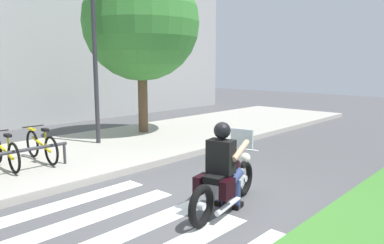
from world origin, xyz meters
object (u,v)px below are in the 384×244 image
(street_lamp, at_px, (95,47))
(tree_near_rack, at_px, (141,23))
(bicycle_3, at_px, (5,152))
(rider, at_px, (223,161))
(motorcycle, at_px, (225,182))
(bicycle_4, at_px, (41,146))

(street_lamp, height_order, tree_near_rack, tree_near_rack)
(street_lamp, bearing_deg, bicycle_3, -164.22)
(rider, distance_m, bicycle_3, 4.76)
(motorcycle, relative_size, bicycle_3, 1.26)
(rider, relative_size, tree_near_rack, 0.27)
(tree_near_rack, bearing_deg, street_lamp, -168.35)
(street_lamp, bearing_deg, bicycle_4, -158.43)
(rider, height_order, street_lamp, street_lamp)
(motorcycle, bearing_deg, rider, -171.22)
(rider, distance_m, street_lamp, 5.70)
(motorcycle, xyz_separation_m, street_lamp, (1.05, 5.23, 2.30))
(street_lamp, bearing_deg, rider, -102.15)
(bicycle_3, height_order, street_lamp, street_lamp)
(rider, xyz_separation_m, street_lamp, (1.13, 5.24, 1.94))
(bicycle_3, distance_m, street_lamp, 3.62)
(bicycle_4, bearing_deg, rider, -79.59)
(rider, height_order, bicycle_3, rider)
(bicycle_3, relative_size, street_lamp, 0.36)
(bicycle_4, height_order, tree_near_rack, tree_near_rack)
(motorcycle, bearing_deg, street_lamp, 78.64)
(bicycle_4, relative_size, tree_near_rack, 0.30)
(bicycle_3, xyz_separation_m, street_lamp, (2.73, 0.77, 2.26))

